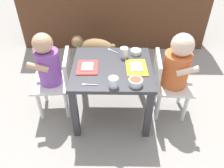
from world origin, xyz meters
The scene contains 14 objects.
ground_plane centered at (0.00, 0.00, 0.00)m, with size 7.00×7.00×0.00m, color gray.
kitchen_cabinet_back centered at (0.00, 1.17, 0.46)m, with size 1.99×0.37×0.92m, color #56331E.
dining_table centered at (0.00, 0.00, 0.36)m, with size 0.55×0.52×0.44m.
seated_child_left centered at (-0.44, 0.03, 0.41)m, with size 0.30×0.30×0.67m.
seated_child_right centered at (0.44, 0.02, 0.42)m, with size 0.29×0.29×0.68m.
dog centered at (-0.18, 0.65, 0.21)m, with size 0.44×0.23×0.31m.
food_tray_left centered at (-0.17, -0.01, 0.44)m, with size 0.14×0.18×0.02m.
food_tray_right centered at (0.17, -0.01, 0.44)m, with size 0.15×0.20×0.02m.
water_cup_left centered at (0.08, 0.13, 0.47)m, with size 0.06×0.06×0.07m.
water_cup_right centered at (0.01, -0.21, 0.46)m, with size 0.06×0.06×0.06m.
veggie_bowl_far centered at (0.15, -0.19, 0.46)m, with size 0.09×0.09×0.04m.
cereal_bowl_right_side centered at (0.17, 0.17, 0.45)m, with size 0.08×0.08×0.03m.
spoon_by_left_tray centered at (-0.15, -0.20, 0.44)m, with size 0.10×0.02×0.01m.
spoon_by_right_tray centered at (0.00, 0.21, 0.44)m, with size 0.08×0.08×0.01m.
Camera 1 is at (0.02, -1.31, 1.35)m, focal length 37.16 mm.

